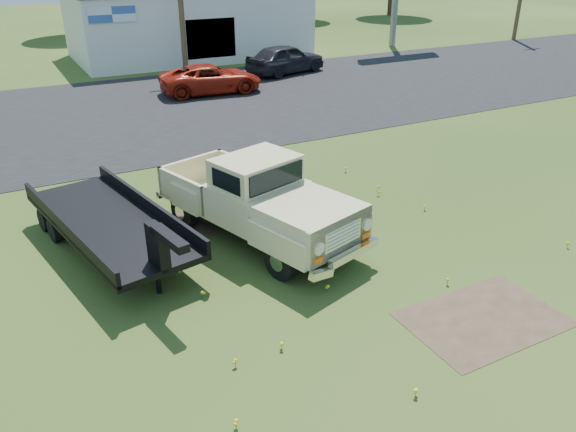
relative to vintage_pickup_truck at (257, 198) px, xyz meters
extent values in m
plane|color=#274416|center=(0.90, -2.08, -1.05)|extent=(140.00, 140.00, 0.00)
cube|color=black|center=(0.90, 12.92, -1.05)|extent=(90.00, 14.00, 0.02)
cube|color=#493627|center=(2.40, -5.08, -1.05)|extent=(3.00, 2.00, 0.01)
cube|color=#493627|center=(-1.10, 1.42, -1.05)|extent=(2.20, 1.60, 0.01)
cube|color=silver|center=(6.90, 24.92, 0.95)|extent=(14.00, 8.00, 4.00)
cube|color=black|center=(6.90, 20.97, 0.55)|extent=(3.00, 0.10, 2.20)
cube|color=white|center=(1.40, 20.87, 2.15)|extent=(2.50, 0.08, 0.80)
cylinder|color=#3C271B|center=(2.90, 38.42, 0.84)|extent=(0.56, 0.56, 3.78)
cylinder|color=#3C271B|center=(12.90, 36.92, 0.66)|extent=(0.56, 0.56, 3.42)
imported|color=maroon|center=(4.41, 14.61, -0.37)|extent=(5.03, 2.63, 1.35)
imported|color=black|center=(9.74, 17.01, -0.24)|extent=(5.05, 3.03, 1.61)
camera|label=1|loc=(-5.07, -11.13, 5.43)|focal=35.00mm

